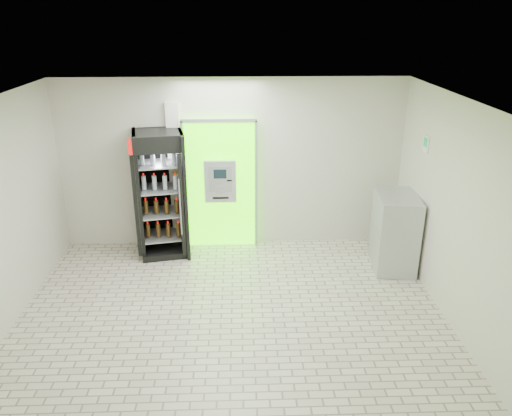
{
  "coord_description": "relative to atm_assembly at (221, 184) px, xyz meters",
  "views": [
    {
      "loc": [
        0.14,
        -5.93,
        4.02
      ],
      "look_at": [
        0.38,
        1.2,
        1.18
      ],
      "focal_mm": 35.0,
      "sensor_mm": 36.0,
      "label": 1
    }
  ],
  "objects": [
    {
      "name": "exit_sign",
      "position": [
        3.19,
        -1.01,
        0.95
      ],
      "size": [
        0.02,
        0.22,
        0.26
      ],
      "color": "white",
      "rests_on": "room_shell"
    },
    {
      "name": "beverage_cooler",
      "position": [
        -1.0,
        -0.28,
        -0.13
      ],
      "size": [
        0.94,
        0.9,
        2.18
      ],
      "rotation": [
        0.0,
        0.0,
        0.19
      ],
      "color": "black",
      "rests_on": "ground"
    },
    {
      "name": "pillar",
      "position": [
        -0.78,
        0.04,
        0.13
      ],
      "size": [
        0.22,
        0.11,
        2.6
      ],
      "color": "silver",
      "rests_on": "ground"
    },
    {
      "name": "steel_cabinet",
      "position": [
        2.87,
        -0.96,
        -0.54
      ],
      "size": [
        0.72,
        1.0,
        1.26
      ],
      "rotation": [
        0.0,
        0.0,
        -0.1
      ],
      "color": "#AAACB2",
      "rests_on": "ground"
    },
    {
      "name": "atm_assembly",
      "position": [
        0.0,
        0.0,
        0.0
      ],
      "size": [
        1.3,
        0.24,
        2.33
      ],
      "color": "#43FF00",
      "rests_on": "ground"
    },
    {
      "name": "ground",
      "position": [
        0.2,
        -2.41,
        -1.17
      ],
      "size": [
        6.0,
        6.0,
        0.0
      ],
      "primitive_type": "plane",
      "color": "beige",
      "rests_on": "ground"
    },
    {
      "name": "room_shell",
      "position": [
        0.2,
        -2.41,
        0.67
      ],
      "size": [
        6.0,
        6.0,
        6.0
      ],
      "color": "beige",
      "rests_on": "ground"
    }
  ]
}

